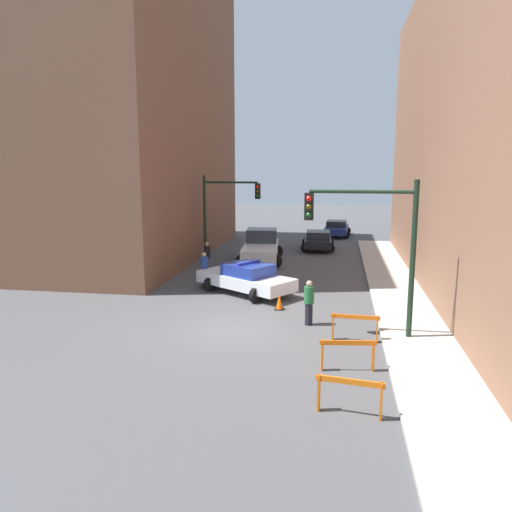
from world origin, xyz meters
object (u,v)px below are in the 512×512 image
object	(u,v)px
parked_car_mid	(337,228)
barrier_front	(350,390)
traffic_light_near	(377,235)
parked_car_near	(318,240)
pedestrian_crossing	(204,269)
traffic_light_far	(223,206)
barrier_mid	(348,350)
pedestrian_sidewalk	(309,302)
traffic_cone	(279,302)
police_car	(246,278)
white_truck	(261,247)
pedestrian_corner	(207,257)
barrier_back	(355,323)

from	to	relation	value
parked_car_mid	barrier_front	size ratio (longest dim) A/B	2.76
traffic_light_near	parked_car_near	bearing A→B (deg)	98.26
parked_car_mid	barrier_front	xyz separation A→B (m)	(0.49, -30.49, -0.06)
parked_car_near	parked_car_mid	bearing A→B (deg)	77.64
parked_car_near	pedestrian_crossing	distance (m)	12.74
traffic_light_far	barrier_mid	bearing A→B (deg)	-64.75
traffic_light_near	barrier_front	world-z (taller)	traffic_light_near
parked_car_mid	pedestrian_sidewalk	bearing A→B (deg)	-89.12
traffic_light_far	pedestrian_crossing	world-z (taller)	traffic_light_far
pedestrian_sidewalk	barrier_front	world-z (taller)	pedestrian_sidewalk
pedestrian_sidewalk	traffic_cone	bearing A→B (deg)	157.27
police_car	white_truck	xyz separation A→B (m)	(-0.52, 7.78, 0.18)
traffic_light_far	parked_car_mid	world-z (taller)	traffic_light_far
pedestrian_corner	police_car	bearing A→B (deg)	162.48
pedestrian_corner	white_truck	bearing A→B (deg)	-86.93
white_truck	pedestrian_crossing	distance (m)	6.91
pedestrian_sidewalk	parked_car_mid	bearing A→B (deg)	119.39
traffic_light_near	barrier_back	bearing A→B (deg)	-146.13
pedestrian_sidewalk	barrier_back	size ratio (longest dim) A/B	1.04
barrier_front	traffic_light_near	bearing A→B (deg)	80.92
white_truck	parked_car_mid	distance (m)	12.80
barrier_mid	barrier_back	distance (m)	2.53
traffic_light_near	parked_car_mid	xyz separation A→B (m)	(-1.38, 24.95, -2.86)
pedestrian_crossing	pedestrian_sidewalk	distance (m)	7.46
pedestrian_sidewalk	barrier_back	xyz separation A→B (m)	(1.61, -1.48, -0.24)
parked_car_mid	barrier_mid	bearing A→B (deg)	-86.08
parked_car_mid	barrier_mid	size ratio (longest dim) A/B	2.76
traffic_light_near	barrier_front	xyz separation A→B (m)	(-0.89, -5.54, -2.91)
traffic_light_near	police_car	xyz separation A→B (m)	(-5.32, 5.18, -2.81)
police_car	barrier_front	size ratio (longest dim) A/B	3.10
pedestrian_sidewalk	barrier_mid	world-z (taller)	pedestrian_sidewalk
parked_car_near	police_car	bearing A→B (deg)	-104.21
barrier_front	barrier_back	world-z (taller)	same
barrier_mid	traffic_light_far	bearing A→B (deg)	115.25
police_car	barrier_mid	bearing A→B (deg)	-117.51
traffic_light_far	pedestrian_crossing	size ratio (longest dim) A/B	3.13
traffic_light_far	white_truck	xyz separation A→B (m)	(2.19, 0.75, -2.49)
police_car	barrier_front	bearing A→B (deg)	-123.68
traffic_light_far	pedestrian_corner	size ratio (longest dim) A/B	3.13
pedestrian_corner	pedestrian_sidewalk	world-z (taller)	same
parked_car_mid	parked_car_near	bearing A→B (deg)	-97.16
traffic_light_near	traffic_light_far	world-z (taller)	traffic_light_near
pedestrian_crossing	barrier_mid	distance (m)	11.37
pedestrian_corner	pedestrian_sidewalk	bearing A→B (deg)	163.63
white_truck	barrier_mid	xyz separation A→B (m)	(4.95, -15.89, -0.29)
traffic_light_near	barrier_mid	bearing A→B (deg)	-106.90
traffic_light_near	parked_car_mid	world-z (taller)	traffic_light_near
barrier_mid	pedestrian_crossing	bearing A→B (deg)	126.00
traffic_light_far	pedestrian_crossing	xyz separation A→B (m)	(0.46, -5.94, -2.54)
parked_car_mid	pedestrian_crossing	distance (m)	19.69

